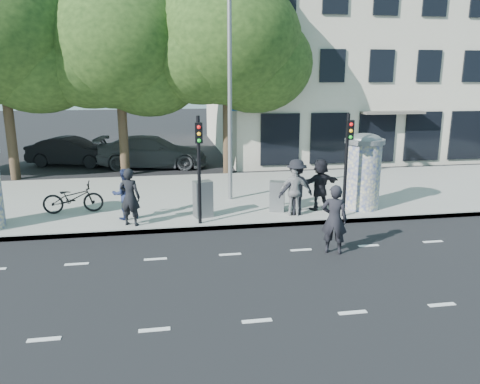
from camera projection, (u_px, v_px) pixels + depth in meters
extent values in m
plane|color=black|center=(239.00, 276.00, 11.35)|extent=(120.00, 120.00, 0.00)
cube|color=gray|center=(207.00, 196.00, 18.51)|extent=(40.00, 8.00, 0.15)
cube|color=slate|center=(220.00, 227.00, 14.73)|extent=(40.00, 0.10, 0.16)
cube|color=silver|center=(257.00, 321.00, 9.24)|extent=(32.00, 0.12, 0.01)
cube|color=silver|center=(230.00, 254.00, 12.69)|extent=(32.00, 0.12, 0.01)
cylinder|color=beige|center=(363.00, 176.00, 16.38)|extent=(1.20, 1.20, 2.30)
cylinder|color=slate|center=(365.00, 141.00, 16.08)|extent=(1.36, 1.36, 0.16)
ellipsoid|color=slate|center=(365.00, 139.00, 16.06)|extent=(1.10, 1.10, 0.38)
cylinder|color=black|center=(199.00, 171.00, 14.49)|extent=(0.11, 0.11, 3.40)
cube|color=black|center=(199.00, 133.00, 14.03)|extent=(0.22, 0.14, 0.62)
cylinder|color=black|center=(346.00, 166.00, 15.27)|extent=(0.11, 0.11, 3.40)
cube|color=black|center=(350.00, 130.00, 14.81)|extent=(0.22, 0.14, 0.62)
cylinder|color=slate|center=(230.00, 92.00, 16.89)|extent=(0.16, 0.16, 8.00)
cylinder|color=#38281C|center=(10.00, 129.00, 21.35)|extent=(0.44, 0.44, 4.73)
cylinder|color=#38281C|center=(123.00, 130.00, 22.40)|extent=(0.44, 0.44, 4.41)
ellipsoid|color=#1A3212|center=(118.00, 45.00, 21.46)|extent=(6.80, 6.80, 5.78)
cylinder|color=#38281C|center=(227.00, 127.00, 22.81)|extent=(0.44, 0.44, 4.59)
ellipsoid|color=#1A3212|center=(227.00, 40.00, 21.83)|extent=(7.00, 7.00, 5.95)
cube|color=beige|center=(367.00, 56.00, 30.99)|extent=(20.00, 15.00, 12.00)
cube|color=black|center=(422.00, 136.00, 24.83)|extent=(18.00, 0.10, 2.60)
cube|color=#59544C|center=(392.00, 112.00, 23.85)|extent=(3.20, 0.90, 0.12)
cube|color=#194C8C|center=(247.00, 108.00, 22.89)|extent=(1.60, 0.06, 0.30)
imported|color=black|center=(130.00, 197.00, 14.50)|extent=(0.78, 0.66, 1.82)
imported|color=#1B2445|center=(125.00, 194.00, 15.17)|extent=(0.92, 0.79, 1.67)
imported|color=black|center=(296.00, 187.00, 15.65)|extent=(1.31, 0.88, 1.89)
imported|color=#959598|center=(295.00, 191.00, 15.55)|extent=(1.07, 0.75, 1.66)
imported|color=black|center=(320.00, 184.00, 16.24)|extent=(1.77, 1.01, 1.80)
imported|color=black|center=(334.00, 219.00, 12.60)|extent=(0.83, 0.71, 1.91)
imported|color=black|center=(73.00, 198.00, 15.94)|extent=(0.80, 2.02, 1.04)
cube|color=slate|center=(203.00, 199.00, 15.46)|extent=(0.67, 0.56, 1.21)
cube|color=slate|center=(277.00, 196.00, 16.12)|extent=(0.59, 0.51, 1.05)
imported|color=black|center=(72.00, 151.00, 25.12)|extent=(2.88, 4.91, 1.53)
imported|color=#4A4D51|center=(152.00, 152.00, 24.63)|extent=(3.12, 5.97, 1.65)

